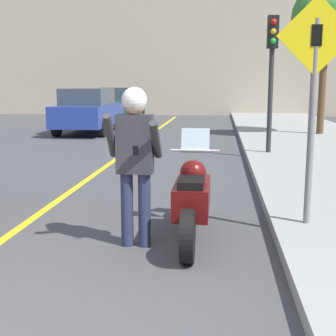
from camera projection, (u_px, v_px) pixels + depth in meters
name	position (u px, v px, depth m)	size (l,w,h in m)	color
road_center_line	(89.00, 178.00, 9.19)	(0.12, 36.00, 0.01)	yellow
building_backdrop	(189.00, 53.00, 28.05)	(28.00, 1.20, 7.38)	#B2A38E
motorcycle	(192.00, 199.00, 5.53)	(0.62, 2.10, 1.27)	black
person_biker	(135.00, 150.00, 5.16)	(0.59, 0.49, 1.80)	#282D4C
crossing_sign	(313.00, 90.00, 5.43)	(0.91, 0.08, 2.67)	slate
traffic_light	(272.00, 58.00, 11.27)	(0.26, 0.30, 3.28)	#2D2D30
street_tree	(326.00, 19.00, 15.43)	(2.28, 2.28, 4.98)	brown
parked_car_blue	(89.00, 111.00, 17.61)	(1.88, 4.20, 1.68)	black
parked_car_green	(120.00, 105.00, 22.89)	(1.88, 4.20, 1.68)	black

